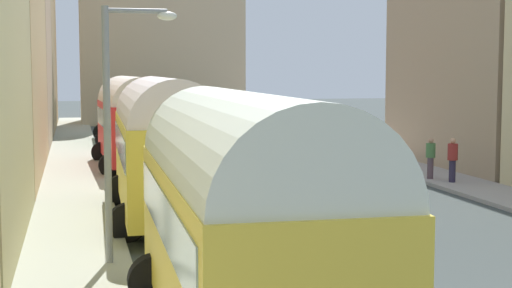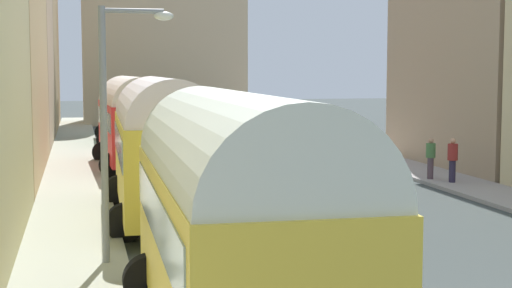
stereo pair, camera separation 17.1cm
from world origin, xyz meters
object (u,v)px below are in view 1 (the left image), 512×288
Objects in this scene: car_2 at (206,126)px; parked_bus_1 at (163,142)px; car_0 at (269,146)px; car_6 at (179,140)px; cargo_truck_0 at (303,146)px; streetlamp_near at (118,112)px; pedestrian_1 at (453,159)px; parked_bus_2 at (131,118)px; car_5 at (249,178)px; car_7 at (155,124)px; parked_bus_3 at (120,108)px; car_1 at (232,135)px; parked_bus_0 at (243,210)px; car_4 at (291,219)px; car_3 at (190,119)px; pedestrian_0 at (431,157)px.

parked_bus_1 is at bearing -102.13° from car_2.
car_2 is at bearing 91.78° from car_0.
car_0 is 1.16× the size of car_6.
cargo_truck_0 is at bearing -65.58° from car_6.
streetlamp_near reaches higher than car_2.
parked_bus_2 is at bearing 145.25° from pedestrian_1.
car_7 is (-0.42, 26.81, 0.04)m from car_5.
streetlamp_near reaches higher than cargo_truck_0.
parked_bus_3 is at bearing -117.07° from car_7.
car_0 is (6.57, 0.71, -1.51)m from parked_bus_2.
parked_bus_2 is 9.57m from car_1.
car_5 is at bearing -169.27° from pedestrian_1.
parked_bus_1 is 4.42m from car_5.
car_1 is 4.27m from car_6.
car_1 is 0.65× the size of streetlamp_near.
car_4 is (2.63, 6.48, -1.49)m from parked_bus_0.
car_7 is at bearing 80.69° from parked_bus_2.
car_4 is 7.23m from car_5.
car_4 is at bearing -85.23° from parked_bus_3.
car_6 is at bearing -106.41° from car_2.
car_4 is at bearing 10.68° from streetlamp_near.
car_3 is 6.11m from car_7.
parked_bus_3 is 1.26× the size of cargo_truck_0.
parked_bus_2 reaches higher than pedestrian_1.
car_3 is 2.24× the size of pedestrian_1.
parked_bus_0 is at bearing -97.43° from car_3.
parked_bus_1 reaches higher than pedestrian_1.
streetlamp_near is (-4.30, -22.21, 2.68)m from car_6.
car_4 reaches higher than car_3.
pedestrian_1 is at bearing -34.75° from parked_bus_2.
parked_bus_3 is at bearing -147.09° from car_2.
car_2 is 0.86× the size of car_5.
car_4 is 2.25× the size of pedestrian_0.
car_0 is 9.00m from pedestrian_0.
cargo_truck_0 is 1.50× the size of car_5.
streetlamp_near is (-1.80, -29.79, 1.33)m from parked_bus_3.
cargo_truck_0 is 5.22m from pedestrian_0.
pedestrian_0 reaches higher than car_1.
parked_bus_3 is at bearing 111.63° from cargo_truck_0.
cargo_truck_0 reaches higher than car_5.
car_3 is at bearing 85.15° from car_4.
parked_bus_1 is 2.23× the size of car_4.
parked_bus_0 is 1.25× the size of cargo_truck_0.
car_3 is at bearing 75.00° from parked_bus_2.
car_4 is (-3.90, -17.56, -0.02)m from car_0.
car_1 is 2.07× the size of pedestrian_1.
car_7 is at bearing 109.14° from pedestrian_0.
streetlamp_near reaches higher than car_4.
car_5 is at bearing -107.86° from car_0.
car_7 is at bearing 108.19° from car_1.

